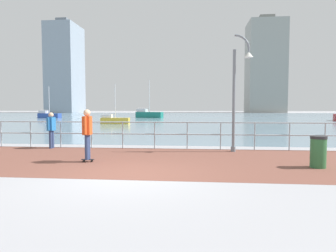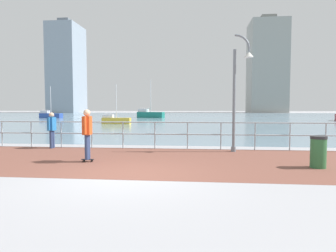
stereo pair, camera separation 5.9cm
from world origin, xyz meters
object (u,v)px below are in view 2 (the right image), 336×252
(skateboarder, at_px, (87,131))
(sailboat_red, at_px, (115,120))
(sailboat_navy, at_px, (150,114))
(bystander, at_px, (52,127))
(trash_bin, at_px, (318,152))
(lamppost, at_px, (239,87))
(sailboat_blue, at_px, (50,115))

(skateboarder, distance_m, sailboat_red, 22.81)
(sailboat_navy, bearing_deg, bystander, -86.98)
(trash_bin, bearing_deg, lamppost, 122.62)
(lamppost, height_order, sailboat_red, lamppost)
(skateboarder, distance_m, bystander, 4.05)
(sailboat_blue, bearing_deg, sailboat_red, -45.63)
(lamppost, bearing_deg, skateboarder, -152.10)
(sailboat_navy, xyz_separation_m, sailboat_red, (-0.60, -19.53, -0.22))
(bystander, height_order, sailboat_red, sailboat_red)
(lamppost, relative_size, sailboat_blue, 0.86)
(sailboat_blue, distance_m, sailboat_navy, 16.89)
(lamppost, height_order, sailboat_blue, sailboat_blue)
(lamppost, height_order, trash_bin, lamppost)
(sailboat_red, bearing_deg, bystander, -82.14)
(skateboarder, bearing_deg, sailboat_red, 103.66)
(bystander, height_order, sailboat_blue, sailboat_blue)
(lamppost, bearing_deg, trash_bin, -57.38)
(sailboat_blue, bearing_deg, skateboarder, -60.96)
(sailboat_blue, xyz_separation_m, sailboat_navy, (16.59, 3.19, 0.12))
(sailboat_red, bearing_deg, sailboat_blue, 134.37)
(bystander, relative_size, trash_bin, 1.67)
(trash_bin, height_order, sailboat_navy, sailboat_navy)
(skateboarder, bearing_deg, bystander, 132.55)
(lamppost, relative_size, bystander, 2.98)
(trash_bin, distance_m, sailboat_red, 25.60)
(lamppost, distance_m, bystander, 8.06)
(trash_bin, bearing_deg, sailboat_red, 119.02)
(lamppost, distance_m, sailboat_blue, 44.57)
(lamppost, relative_size, sailboat_red, 1.07)
(trash_bin, relative_size, sailboat_navy, 0.14)
(trash_bin, distance_m, sailboat_navy, 43.55)
(skateboarder, distance_m, sailboat_navy, 41.96)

